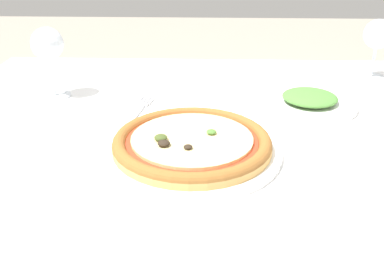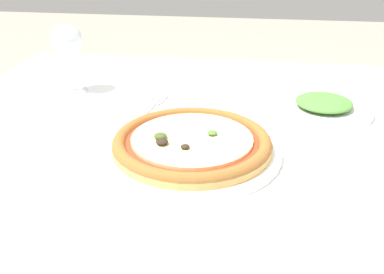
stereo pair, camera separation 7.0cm
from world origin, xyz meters
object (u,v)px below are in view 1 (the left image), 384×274
object	(u,v)px
wine_glass_far_right	(48,47)
wine_glass_far_left	(378,37)
fork	(138,110)
side_plate	(309,101)
dining_table	(278,166)
pizza_plate	(192,144)

from	to	relation	value
wine_glass_far_right	wine_glass_far_left	bearing A→B (deg)	11.99
wine_glass_far_left	wine_glass_far_right	distance (m)	0.76
fork	side_plate	size ratio (longest dim) A/B	0.87
dining_table	fork	size ratio (longest dim) A/B	8.33
pizza_plate	wine_glass_far_right	size ratio (longest dim) A/B	1.93
fork	wine_glass_far_right	distance (m)	0.24
wine_glass_far_left	dining_table	bearing A→B (deg)	-131.43
wine_glass_far_left	wine_glass_far_right	size ratio (longest dim) A/B	0.94
dining_table	wine_glass_far_left	xyz separation A→B (m)	(0.27, 0.30, 0.19)
wine_glass_far_left	wine_glass_far_right	bearing A→B (deg)	-168.01
wine_glass_far_left	side_plate	size ratio (longest dim) A/B	0.74
pizza_plate	side_plate	size ratio (longest dim) A/B	1.51
wine_glass_far_left	wine_glass_far_right	xyz separation A→B (m)	(-0.75, -0.16, 0.01)
wine_glass_far_left	wine_glass_far_right	world-z (taller)	wine_glass_far_right
pizza_plate	wine_glass_far_left	distance (m)	0.60
side_plate	wine_glass_far_left	bearing A→B (deg)	45.63
wine_glass_far_left	side_plate	xyz separation A→B (m)	(-0.19, -0.20, -0.09)
dining_table	pizza_plate	distance (m)	0.23
pizza_plate	wine_glass_far_right	bearing A→B (deg)	140.89
pizza_plate	fork	xyz separation A→B (m)	(-0.12, 0.18, -0.01)
wine_glass_far_left	side_plate	world-z (taller)	wine_glass_far_left
fork	dining_table	bearing A→B (deg)	-12.70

